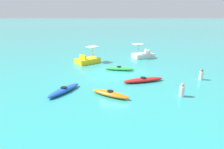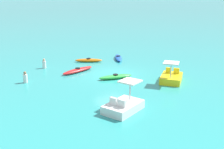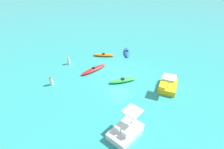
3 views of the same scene
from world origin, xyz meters
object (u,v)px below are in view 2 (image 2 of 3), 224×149
(person_by_kayaks, at_px, (25,78))
(kayak_red, at_px, (78,70))
(person_near_shore, at_px, (44,64))
(kayak_blue, at_px, (118,58))
(pedal_boat_yellow, at_px, (171,77))
(kayak_orange, at_px, (89,60))
(pedal_boat_white, at_px, (123,106))
(kayak_green, at_px, (116,77))

(person_by_kayaks, bearing_deg, kayak_red, -84.13)
(kayak_red, xyz_separation_m, person_near_shore, (2.79, 1.94, 0.22))
(kayak_blue, relative_size, person_by_kayaks, 3.20)
(kayak_blue, bearing_deg, person_by_kayaks, 103.78)
(pedal_boat_yellow, distance_m, person_near_shore, 11.30)
(kayak_blue, bearing_deg, kayak_red, 110.00)
(kayak_orange, xyz_separation_m, kayak_red, (-2.70, 2.52, -0.00))
(pedal_boat_white, distance_m, person_near_shore, 11.65)
(kayak_orange, relative_size, pedal_boat_white, 0.92)
(person_near_shore, bearing_deg, kayak_red, -145.22)
(pedal_boat_white, height_order, person_by_kayaks, pedal_boat_white)
(kayak_orange, distance_m, pedal_boat_yellow, 9.25)
(pedal_boat_white, xyz_separation_m, person_near_shore, (11.64, 0.49, 0.05))
(kayak_blue, bearing_deg, kayak_green, 144.00)
(person_by_kayaks, bearing_deg, kayak_green, -114.37)
(kayak_green, xyz_separation_m, kayak_blue, (5.34, -3.88, -0.00))
(kayak_orange, bearing_deg, pedal_boat_yellow, -165.42)
(kayak_orange, bearing_deg, kayak_green, 171.98)
(kayak_green, relative_size, pedal_boat_yellow, 1.00)
(pedal_boat_yellow, bearing_deg, person_by_kayaks, 58.58)
(pedal_boat_white, relative_size, pedal_boat_yellow, 0.99)
(kayak_red, xyz_separation_m, kayak_blue, (2.02, -5.55, 0.00))
(kayak_orange, xyz_separation_m, person_by_kayaks, (-3.17, 7.14, 0.22))
(kayak_orange, bearing_deg, kayak_red, 136.99)
(kayak_red, distance_m, pedal_boat_yellow, 7.91)
(person_near_shore, xyz_separation_m, person_by_kayaks, (-3.26, 2.68, 0.00))
(kayak_red, xyz_separation_m, person_by_kayaks, (-0.47, 4.62, 0.22))
(pedal_boat_white, relative_size, person_near_shore, 3.16)
(pedal_boat_white, bearing_deg, person_near_shore, 2.40)
(kayak_red, xyz_separation_m, pedal_boat_yellow, (-6.25, -4.84, 0.17))
(kayak_orange, height_order, kayak_blue, same)
(pedal_boat_yellow, bearing_deg, person_near_shore, 36.87)
(kayak_green, distance_m, kayak_red, 3.72)
(kayak_blue, xyz_separation_m, person_by_kayaks, (-2.49, 10.17, 0.22))
(kayak_red, bearing_deg, pedal_boat_white, 170.70)
(pedal_boat_yellow, bearing_deg, kayak_orange, 14.58)
(kayak_red, height_order, person_by_kayaks, person_by_kayaks)
(kayak_orange, distance_m, kayak_blue, 3.11)
(kayak_green, height_order, person_by_kayaks, person_by_kayaks)
(person_by_kayaks, bearing_deg, pedal_boat_white, -159.26)
(pedal_boat_white, bearing_deg, pedal_boat_yellow, -67.61)
(kayak_green, bearing_deg, pedal_boat_white, 150.56)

